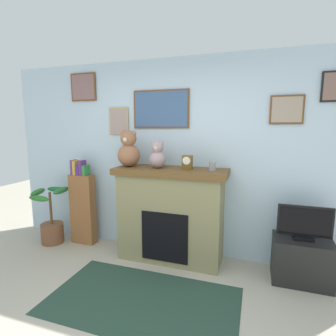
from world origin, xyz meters
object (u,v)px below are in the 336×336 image
(fireplace, at_px, (171,214))
(tv_stand, at_px, (301,260))
(mantel_clock, at_px, (187,162))
(teddy_bear_brown, at_px, (129,150))
(television, at_px, (305,224))
(bookshelf, at_px, (83,206))
(teddy_bear_grey, at_px, (158,156))
(potted_plant, at_px, (52,222))
(candle_jar, at_px, (212,166))

(fireplace, distance_m, tv_stand, 1.59)
(mantel_clock, distance_m, teddy_bear_brown, 0.80)
(fireplace, bearing_deg, television, -1.90)
(television, bearing_deg, bookshelf, 178.02)
(fireplace, bearing_deg, teddy_bear_grey, -173.89)
(television, height_order, mantel_clock, mantel_clock)
(potted_plant, bearing_deg, candle_jar, 2.30)
(fireplace, relative_size, teddy_bear_grey, 4.14)
(bookshelf, xyz_separation_m, mantel_clock, (1.60, -0.07, 0.72))
(television, relative_size, mantel_clock, 3.22)
(candle_jar, bearing_deg, television, -1.89)
(teddy_bear_brown, bearing_deg, mantel_clock, -0.06)
(teddy_bear_brown, bearing_deg, candle_jar, 0.03)
(television, bearing_deg, fireplace, 178.10)
(television, xyz_separation_m, teddy_bear_grey, (-1.72, 0.03, 0.68))
(potted_plant, bearing_deg, mantel_clock, 2.61)
(candle_jar, distance_m, teddy_bear_brown, 1.11)
(mantel_clock, bearing_deg, potted_plant, -177.39)
(potted_plant, distance_m, teddy_bear_grey, 1.96)
(candle_jar, relative_size, mantel_clock, 0.61)
(fireplace, height_order, bookshelf, bookshelf)
(bookshelf, xyz_separation_m, candle_jar, (1.91, -0.07, 0.69))
(mantel_clock, bearing_deg, teddy_bear_grey, 179.86)
(tv_stand, bearing_deg, mantel_clock, 178.67)
(candle_jar, height_order, teddy_bear_brown, teddy_bear_brown)
(fireplace, relative_size, television, 2.57)
(fireplace, relative_size, tv_stand, 2.33)
(fireplace, height_order, tv_stand, fireplace)
(candle_jar, bearing_deg, mantel_clock, -179.74)
(bookshelf, relative_size, potted_plant, 1.46)
(tv_stand, height_order, television, television)
(potted_plant, xyz_separation_m, candle_jar, (2.35, 0.09, 0.93))
(bookshelf, distance_m, teddy_bear_grey, 1.45)
(fireplace, height_order, television, fireplace)
(bookshelf, height_order, teddy_bear_grey, teddy_bear_grey)
(potted_plant, xyz_separation_m, teddy_bear_brown, (1.25, 0.09, 1.09))
(tv_stand, distance_m, teddy_bear_brown, 2.42)
(candle_jar, relative_size, teddy_bear_brown, 0.22)
(fireplace, height_order, teddy_bear_grey, teddy_bear_grey)
(tv_stand, bearing_deg, television, -90.00)
(potted_plant, bearing_deg, television, 1.03)
(television, height_order, teddy_bear_brown, teddy_bear_brown)
(television, relative_size, teddy_bear_brown, 1.17)
(fireplace, relative_size, bookshelf, 1.15)
(potted_plant, height_order, teddy_bear_grey, teddy_bear_grey)
(tv_stand, distance_m, television, 0.43)
(bookshelf, bearing_deg, teddy_bear_grey, -3.22)
(tv_stand, relative_size, mantel_clock, 3.54)
(teddy_bear_brown, height_order, teddy_bear_grey, teddy_bear_brown)
(fireplace, bearing_deg, mantel_clock, -5.02)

